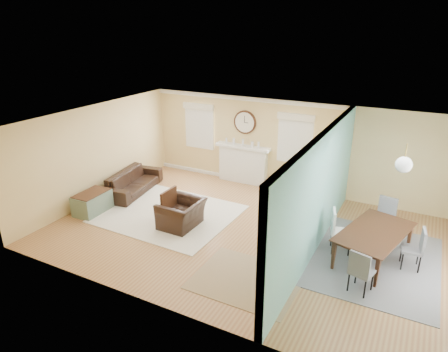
% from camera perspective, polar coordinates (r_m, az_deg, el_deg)
% --- Properties ---
extents(floor, '(9.00, 9.00, 0.00)m').
position_cam_1_polar(floor, '(9.36, 3.53, -8.29)').
color(floor, '#965E38').
rests_on(floor, ground).
extents(wall_back, '(9.00, 0.02, 2.60)m').
position_cam_1_polar(wall_back, '(11.45, 9.87, 4.12)').
color(wall_back, tan).
rests_on(wall_back, ground).
extents(wall_front, '(9.00, 0.02, 2.60)m').
position_cam_1_polar(wall_front, '(6.44, -7.41, -9.79)').
color(wall_front, tan).
rests_on(wall_front, ground).
extents(wall_left, '(0.02, 6.00, 2.60)m').
position_cam_1_polar(wall_left, '(11.27, -17.69, 3.13)').
color(wall_left, tan).
rests_on(wall_left, ground).
extents(ceiling, '(9.00, 6.00, 0.02)m').
position_cam_1_polar(ceiling, '(8.39, 3.93, 7.37)').
color(ceiling, white).
rests_on(ceiling, wall_back).
extents(partition, '(0.17, 6.00, 2.60)m').
position_cam_1_polar(partition, '(8.58, 13.75, -1.64)').
color(partition, tan).
rests_on(partition, ground).
extents(fireplace, '(1.70, 0.30, 1.17)m').
position_cam_1_polar(fireplace, '(12.08, 2.72, 1.80)').
color(fireplace, white).
rests_on(fireplace, ground).
extents(wall_clock, '(0.70, 0.07, 0.70)m').
position_cam_1_polar(wall_clock, '(11.80, 3.01, 7.68)').
color(wall_clock, '#402010').
rests_on(wall_clock, wall_back).
extents(window_left, '(1.05, 0.13, 1.42)m').
position_cam_1_polar(window_left, '(12.54, -3.54, 7.57)').
color(window_left, white).
rests_on(window_left, wall_back).
extents(window_right, '(1.05, 0.13, 1.42)m').
position_cam_1_polar(window_right, '(11.30, 10.15, 5.76)').
color(window_right, white).
rests_on(window_right, wall_back).
extents(pendant, '(0.30, 0.30, 0.55)m').
position_cam_1_polar(pendant, '(7.85, 24.29, 1.48)').
color(pendant, gold).
rests_on(pendant, ceiling).
extents(rug_cream, '(3.28, 2.86, 0.02)m').
position_cam_1_polar(rug_cream, '(10.34, -7.82, -5.37)').
color(rug_cream, beige).
rests_on(rug_cream, floor).
extents(rug_jute, '(1.97, 1.62, 0.01)m').
position_cam_1_polar(rug_jute, '(7.86, 3.26, -14.58)').
color(rug_jute, '#9E8364').
rests_on(rug_jute, floor).
extents(rug_grey, '(2.53, 3.16, 0.01)m').
position_cam_1_polar(rug_grey, '(8.96, 20.47, -11.16)').
color(rug_grey, slate).
rests_on(rug_grey, floor).
extents(sofa, '(1.14, 2.21, 0.61)m').
position_cam_1_polar(sofa, '(11.75, -12.85, -0.81)').
color(sofa, black).
rests_on(sofa, floor).
extents(eames_chair, '(0.90, 1.03, 0.66)m').
position_cam_1_polar(eames_chair, '(9.59, -6.07, -5.39)').
color(eames_chair, black).
rests_on(eames_chair, floor).
extents(green_chair, '(0.95, 0.95, 0.62)m').
position_cam_1_polar(green_chair, '(10.94, 9.15, -2.18)').
color(green_chair, '#047D55').
rests_on(green_chair, floor).
extents(trunk, '(0.60, 0.96, 0.54)m').
position_cam_1_polar(trunk, '(10.79, -18.28, -3.61)').
color(trunk, slate).
rests_on(trunk, floor).
extents(credenza, '(0.49, 1.44, 0.80)m').
position_cam_1_polar(credenza, '(9.87, 12.49, -4.54)').
color(credenza, '#98774C').
rests_on(credenza, floor).
extents(tv, '(0.28, 1.16, 0.66)m').
position_cam_1_polar(tv, '(9.58, 12.73, -0.58)').
color(tv, black).
rests_on(tv, credenza).
extents(garden_stool, '(0.34, 0.34, 0.51)m').
position_cam_1_polar(garden_stool, '(9.16, 10.56, -7.54)').
color(garden_stool, white).
rests_on(garden_stool, floor).
extents(potted_plant, '(0.31, 0.36, 0.38)m').
position_cam_1_polar(potted_plant, '(8.96, 10.74, -5.05)').
color(potted_plant, '#337F33').
rests_on(potted_plant, garden_stool).
extents(dining_table, '(1.50, 2.10, 0.67)m').
position_cam_1_polar(dining_table, '(8.79, 20.74, -9.35)').
color(dining_table, '#402010').
rests_on(dining_table, floor).
extents(dining_chair_n, '(0.47, 0.47, 0.92)m').
position_cam_1_polar(dining_chair_n, '(9.71, 21.93, -5.18)').
color(dining_chair_n, slate).
rests_on(dining_chair_n, floor).
extents(dining_chair_s, '(0.47, 0.47, 0.86)m').
position_cam_1_polar(dining_chair_s, '(7.70, 19.16, -12.23)').
color(dining_chair_s, slate).
rests_on(dining_chair_s, floor).
extents(dining_chair_w, '(0.52, 0.52, 0.95)m').
position_cam_1_polar(dining_chair_w, '(8.79, 16.47, -7.15)').
color(dining_chair_w, white).
rests_on(dining_chair_w, floor).
extents(dining_chair_e, '(0.43, 0.43, 0.87)m').
position_cam_1_polar(dining_chair_e, '(8.74, 25.34, -8.94)').
color(dining_chair_e, slate).
rests_on(dining_chair_e, floor).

